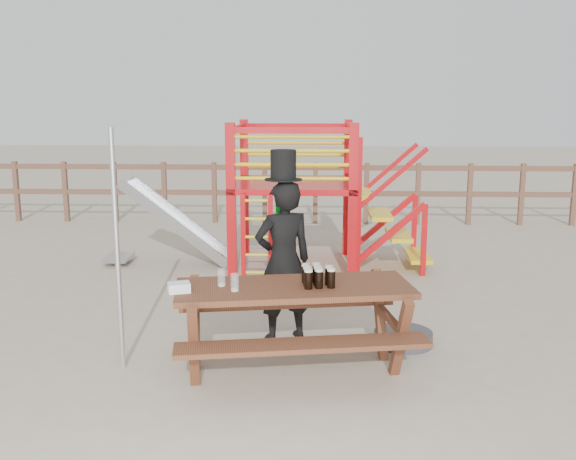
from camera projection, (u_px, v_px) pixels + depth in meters
name	position (u px, v px, depth m)	size (l,w,h in m)	color
ground	(258.00, 364.00, 5.88)	(60.00, 60.00, 0.00)	tan
back_fence	(290.00, 186.00, 12.59)	(15.09, 0.09, 1.20)	brown
playground_fort	(289.00, 194.00, 9.17)	(4.71, 1.84, 2.10)	red
picnic_table	(294.00, 317.00, 5.63)	(2.25, 1.73, 0.79)	brown
man_with_hat	(283.00, 257.00, 6.33)	(0.70, 0.59, 1.91)	black
metal_pole	(117.00, 252.00, 5.59)	(0.05, 0.05, 2.15)	#B2B2B7
parasol_base	(403.00, 338.00, 6.34)	(0.57, 0.57, 0.24)	#3D3D42
paper_bag	(179.00, 287.00, 5.37)	(0.18, 0.14, 0.08)	white
stout_pints	(317.00, 276.00, 5.55)	(0.29, 0.29, 0.17)	black
empty_glasses	(228.00, 281.00, 5.47)	(0.20, 0.22, 0.15)	silver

